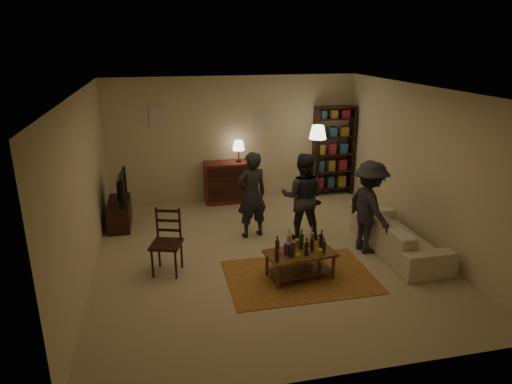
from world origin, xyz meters
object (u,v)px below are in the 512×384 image
object	(u,v)px
bookshelf	(333,150)
person_by_sofa	(369,207)
tv_stand	(119,207)
coffee_table	(300,254)
dining_chair	(167,239)
person_left	(252,195)
person_right	(303,197)
sofa	(399,235)
dresser	(228,181)
floor_lamp	(318,138)

from	to	relation	value
bookshelf	person_by_sofa	bearing A→B (deg)	-100.27
tv_stand	coffee_table	bearing A→B (deg)	-43.99
dining_chair	coffee_table	bearing A→B (deg)	-0.91
person_left	person_by_sofa	size ratio (longest dim) A/B	1.00
tv_stand	person_right	size ratio (longest dim) A/B	0.67
sofa	coffee_table	bearing A→B (deg)	103.73
dining_chair	person_by_sofa	world-z (taller)	person_by_sofa
tv_stand	dresser	size ratio (longest dim) A/B	0.78
dining_chair	sofa	xyz separation A→B (m)	(3.81, -0.17, -0.23)
tv_stand	floor_lamp	xyz separation A→B (m)	(4.09, 0.40, 1.08)
coffee_table	dining_chair	world-z (taller)	dining_chair
floor_lamp	sofa	world-z (taller)	floor_lamp
dresser	person_by_sofa	size ratio (longest dim) A/B	0.87
dining_chair	tv_stand	distance (m)	2.20
coffee_table	sofa	distance (m)	1.95
dresser	floor_lamp	distance (m)	2.15
tv_stand	sofa	world-z (taller)	tv_stand
tv_stand	floor_lamp	distance (m)	4.25
dresser	person_left	size ratio (longest dim) A/B	0.86
bookshelf	sofa	bearing A→B (deg)	-90.82
person_right	sofa	bearing A→B (deg)	168.57
floor_lamp	person_by_sofa	xyz separation A→B (m)	(0.06, -2.43, -0.67)
sofa	person_left	xyz separation A→B (m)	(-2.27, 1.19, 0.48)
sofa	person_right	world-z (taller)	person_right
tv_stand	bookshelf	world-z (taller)	bookshelf
floor_lamp	coffee_table	bearing A→B (deg)	-113.51
dresser	sofa	xyz separation A→B (m)	(2.39, -3.11, -0.17)
person_right	dresser	bearing A→B (deg)	-45.05
coffee_table	tv_stand	distance (m)	3.83
dresser	person_by_sofa	xyz separation A→B (m)	(1.89, -2.94, 0.31)
coffee_table	sofa	size ratio (longest dim) A/B	0.52
coffee_table	dresser	size ratio (longest dim) A/B	0.80
person_right	person_by_sofa	xyz separation A→B (m)	(0.92, -0.73, -0.00)
dining_chair	person_by_sofa	bearing A→B (deg)	17.35
coffee_table	person_by_sofa	world-z (taller)	person_by_sofa
tv_stand	sofa	size ratio (longest dim) A/B	0.51
bookshelf	person_left	world-z (taller)	bookshelf
coffee_table	person_left	size ratio (longest dim) A/B	0.69
dining_chair	person_left	xyz separation A→B (m)	(1.53, 1.02, 0.25)
dresser	person_by_sofa	bearing A→B (deg)	-57.28
dresser	person_left	distance (m)	1.95
floor_lamp	bookshelf	bearing A→B (deg)	43.98
tv_stand	person_by_sofa	world-z (taller)	person_by_sofa
sofa	tv_stand	bearing A→B (deg)	64.66
coffee_table	person_right	distance (m)	1.50
dining_chair	person_right	world-z (taller)	person_right
coffee_table	bookshelf	world-z (taller)	bookshelf
bookshelf	person_right	world-z (taller)	bookshelf
person_by_sofa	person_left	bearing A→B (deg)	50.96
tv_stand	dresser	world-z (taller)	dresser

